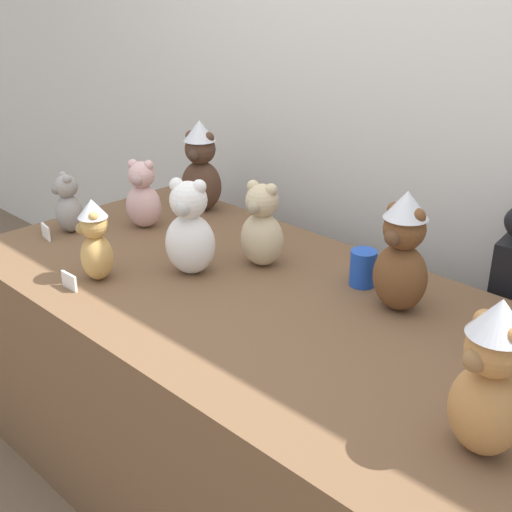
{
  "coord_description": "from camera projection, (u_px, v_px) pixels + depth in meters",
  "views": [
    {
      "loc": [
        1.22,
        -1.0,
        1.64
      ],
      "look_at": [
        0.0,
        0.25,
        0.86
      ],
      "focal_mm": 46.8,
      "sensor_mm": 36.0,
      "label": 1
    }
  ],
  "objects": [
    {
      "name": "name_card_front_middle",
      "position": [
        69.0,
        281.0,
        1.98
      ],
      "size": [
        0.07,
        0.01,
        0.05
      ],
      "primitive_type": "cube",
      "rotation": [
        0.0,
        0.0,
        0.02
      ],
      "color": "white",
      "rests_on": "display_table"
    },
    {
      "name": "name_card_front_left",
      "position": [
        46.0,
        232.0,
        2.33
      ],
      "size": [
        0.07,
        0.02,
        0.05
      ],
      "primitive_type": "cube",
      "rotation": [
        0.0,
        0.0,
        -0.2
      ],
      "color": "white",
      "rests_on": "display_table"
    },
    {
      "name": "teddy_bear_ash",
      "position": [
        68.0,
        205.0,
        2.37
      ],
      "size": [
        0.13,
        0.12,
        0.22
      ],
      "rotation": [
        0.0,
        0.0,
        -0.29
      ],
      "color": "gray",
      "rests_on": "display_table"
    },
    {
      "name": "teddy_bear_honey",
      "position": [
        95.0,
        241.0,
        2.0
      ],
      "size": [
        0.15,
        0.14,
        0.26
      ],
      "rotation": [
        0.0,
        0.0,
        -0.46
      ],
      "color": "tan",
      "rests_on": "display_table"
    },
    {
      "name": "teddy_bear_sand",
      "position": [
        262.0,
        227.0,
        2.09
      ],
      "size": [
        0.16,
        0.15,
        0.28
      ],
      "rotation": [
        0.0,
        0.0,
        0.2
      ],
      "color": "#CCB78E",
      "rests_on": "display_table"
    },
    {
      "name": "teddy_bear_blush",
      "position": [
        143.0,
        196.0,
        2.4
      ],
      "size": [
        0.17,
        0.16,
        0.25
      ],
      "rotation": [
        0.0,
        0.0,
        0.57
      ],
      "color": "beige",
      "rests_on": "display_table"
    },
    {
      "name": "teddy_bear_caramel",
      "position": [
        489.0,
        380.0,
        1.27
      ],
      "size": [
        0.19,
        0.17,
        0.34
      ],
      "rotation": [
        0.0,
        0.0,
        -0.31
      ],
      "color": "#B27A42",
      "rests_on": "display_table"
    },
    {
      "name": "display_table",
      "position": [
        256.0,
        397.0,
        2.11
      ],
      "size": [
        1.96,
        0.97,
        0.74
      ],
      "primitive_type": "cube",
      "color": "brown",
      "rests_on": "ground_plane"
    },
    {
      "name": "teddy_bear_snow",
      "position": [
        190.0,
        230.0,
        2.03
      ],
      "size": [
        0.2,
        0.19,
        0.31
      ],
      "rotation": [
        0.0,
        0.0,
        0.51
      ],
      "color": "white",
      "rests_on": "display_table"
    },
    {
      "name": "party_cup_blue",
      "position": [
        363.0,
        268.0,
        1.99
      ],
      "size": [
        0.08,
        0.08,
        0.11
      ],
      "primitive_type": "cylinder",
      "color": "blue",
      "rests_on": "display_table"
    },
    {
      "name": "teddy_bear_chestnut",
      "position": [
        402.0,
        253.0,
        1.81
      ],
      "size": [
        0.16,
        0.14,
        0.35
      ],
      "rotation": [
        0.0,
        0.0,
        -0.03
      ],
      "color": "brown",
      "rests_on": "display_table"
    },
    {
      "name": "wall_back",
      "position": [
        411.0,
        71.0,
        2.21
      ],
      "size": [
        7.0,
        0.08,
        2.6
      ],
      "primitive_type": "cube",
      "color": "silver",
      "rests_on": "ground_plane"
    },
    {
      "name": "teddy_bear_cocoa",
      "position": [
        201.0,
        167.0,
        2.54
      ],
      "size": [
        0.2,
        0.18,
        0.35
      ],
      "rotation": [
        0.0,
        0.0,
        0.36
      ],
      "color": "#4C3323",
      "rests_on": "display_table"
    }
  ]
}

